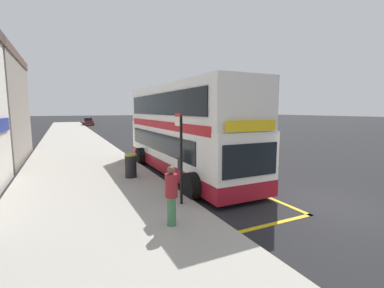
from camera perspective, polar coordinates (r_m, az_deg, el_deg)
name	(u,v)px	position (r m, az deg, el deg)	size (l,w,h in m)	color
ground_plane	(126,133)	(38.45, -14.05, 2.29)	(260.00, 260.00, 0.00)	black
pavement_near	(71,135)	(37.64, -24.54, 1.85)	(6.00, 76.00, 0.14)	#A39E93
double_decker_bus	(182,133)	(13.46, -2.07, 2.38)	(3.21, 10.97, 4.40)	white
bus_bay_markings	(181,173)	(13.70, -2.29, -6.27)	(2.89, 13.66, 0.01)	gold
bus_stop_sign	(180,152)	(8.63, -2.53, -1.82)	(0.09, 0.51, 2.97)	black
parked_car_maroon_distant	(88,122)	(59.88, -21.45, 4.50)	(2.09, 4.20, 1.62)	maroon
parked_car_navy_behind	(143,124)	(47.76, -10.45, 4.29)	(2.09, 4.20, 1.62)	navy
parked_car_maroon_kerbside	(172,132)	(29.67, -4.29, 2.61)	(2.09, 4.20, 1.62)	maroon
pedestrian_waiting_near_sign	(171,194)	(7.18, -4.46, -10.58)	(0.34, 0.34, 1.62)	#3F724C
litter_bin	(131,165)	(12.54, -13.03, -4.52)	(0.55, 0.55, 1.09)	black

